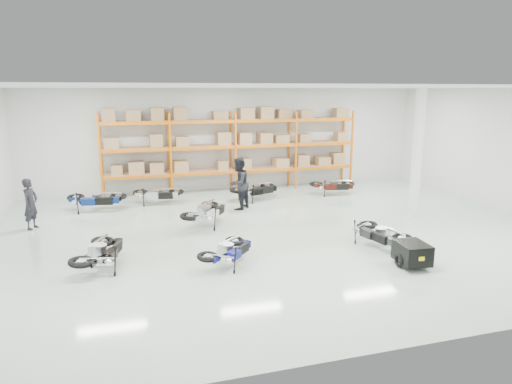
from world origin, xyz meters
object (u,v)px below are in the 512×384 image
object	(u,v)px
moto_back_d	(333,183)
person_left	(31,204)
trailer	(412,253)
moto_back_b	(158,191)
moto_blue_centre	(229,247)
moto_touring_right	(379,229)
person_back	(239,184)
moto_black_far_left	(101,247)
moto_silver_left	(207,208)
moto_back_c	(256,187)
moto_back_a	(95,196)

from	to	relation	value
moto_back_d	person_left	world-z (taller)	person_left
trailer	moto_back_d	size ratio (longest dim) A/B	0.89
trailer	moto_back_b	world-z (taller)	moto_back_b
moto_blue_centre	moto_back_b	world-z (taller)	moto_back_b
moto_touring_right	person_back	xyz separation A→B (m)	(-2.80, 5.27, 0.47)
moto_black_far_left	trailer	bearing A→B (deg)	-178.59
moto_silver_left	moto_back_c	xyz separation A→B (m)	(2.57, 2.97, -0.02)
moto_touring_right	moto_back_a	world-z (taller)	moto_back_a
person_left	moto_touring_right	bearing A→B (deg)	-91.80
moto_silver_left	person_back	bearing A→B (deg)	-96.53
moto_back_d	moto_back_c	bearing A→B (deg)	103.03
trailer	moto_back_d	xyz separation A→B (m)	(1.72, 8.11, 0.15)
moto_black_far_left	moto_back_a	world-z (taller)	moto_back_a
person_back	moto_back_a	bearing A→B (deg)	-58.47
moto_back_c	moto_silver_left	bearing A→B (deg)	119.90
moto_blue_centre	moto_back_d	bearing A→B (deg)	-89.21
person_left	moto_back_d	bearing A→B (deg)	-57.43
moto_black_far_left	moto_back_d	distance (m)	11.06
moto_back_a	moto_back_c	distance (m)	6.22
moto_silver_left	person_back	size ratio (longest dim) A/B	0.97
moto_silver_left	moto_back_c	distance (m)	3.93
moto_back_c	moto_back_b	bearing A→B (deg)	64.47
moto_back_a	person_left	xyz separation A→B (m)	(-1.88, -1.83, 0.26)
moto_blue_centre	moto_back_b	size ratio (longest dim) A/B	0.94
person_left	person_back	xyz separation A→B (m)	(7.06, 0.56, 0.15)
moto_blue_centre	person_back	size ratio (longest dim) A/B	0.82
moto_back_a	moto_back_b	distance (m)	2.33
moto_blue_centre	moto_black_far_left	world-z (taller)	moto_black_far_left
moto_silver_left	moto_touring_right	size ratio (longest dim) A/B	1.12
moto_black_far_left	moto_touring_right	world-z (taller)	moto_black_far_left
moto_silver_left	moto_back_c	bearing A→B (deg)	-95.87
trailer	moto_back_d	bearing A→B (deg)	83.07
moto_back_d	person_back	size ratio (longest dim) A/B	0.86
moto_back_a	moto_back_c	size ratio (longest dim) A/B	1.03
person_back	person_left	bearing A→B (deg)	-40.21
trailer	moto_back_a	size ratio (longest dim) A/B	0.80
moto_back_d	moto_silver_left	bearing A→B (deg)	129.12
moto_black_far_left	moto_back_a	distance (m)	6.04
moto_silver_left	moto_back_a	size ratio (longest dim) A/B	1.01
moto_back_c	moto_touring_right	bearing A→B (deg)	175.93
moto_blue_centre	person_back	xyz separation A→B (m)	(1.65, 5.43, 0.49)
moto_back_a	trailer	bearing A→B (deg)	-124.46
person_left	trailer	bearing A→B (deg)	-98.87
moto_touring_right	moto_back_a	distance (m)	10.32
moto_back_c	person_back	size ratio (longest dim) A/B	0.93
moto_black_far_left	moto_back_a	size ratio (longest dim) A/B	0.96
moto_silver_left	moto_back_d	xyz separation A→B (m)	(6.06, 2.98, -0.07)
moto_black_far_left	moto_back_d	xyz separation A→B (m)	(9.29, 6.00, -0.04)
moto_silver_left	moto_back_b	bearing A→B (deg)	-33.42
moto_silver_left	moto_touring_right	bearing A→B (deg)	175.84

